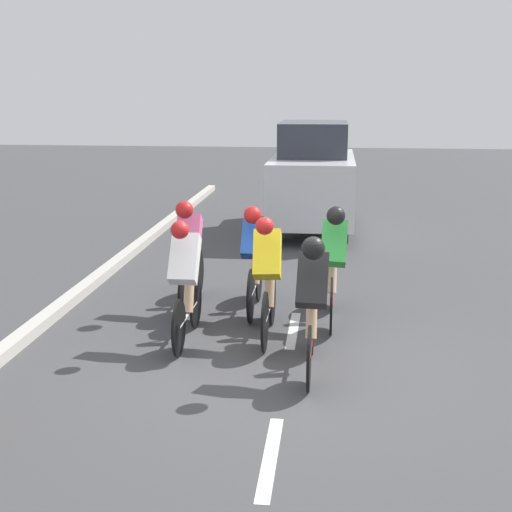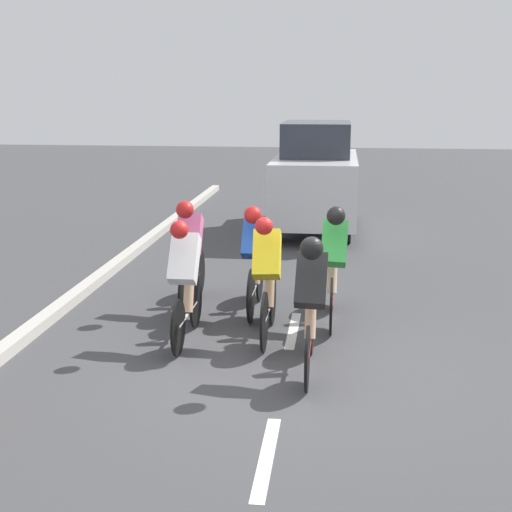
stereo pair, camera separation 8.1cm
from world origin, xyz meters
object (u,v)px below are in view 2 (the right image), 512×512
Objects in this scene: support_car at (316,178)px; cyclist_pink at (190,251)px; cyclist_green at (333,262)px; cyclist_yellow at (267,275)px; cyclist_blue at (255,256)px; cyclist_white at (185,278)px; cyclist_black at (311,300)px.

cyclist_pink is at bearing 75.53° from support_car.
support_car is (0.47, -6.21, 0.31)m from cyclist_green.
cyclist_yellow is 0.99× the size of cyclist_green.
cyclist_green is 1.01× the size of cyclist_blue.
cyclist_pink is at bearing -6.85° from cyclist_blue.
support_car is at bearing -85.69° from cyclist_green.
cyclist_white is at bearing 28.39° from cyclist_green.
cyclist_black is at bearing 91.85° from support_car.
cyclist_yellow reaches higher than cyclist_black.
cyclist_blue is 5.91m from support_car.
cyclist_pink is 0.44× the size of support_car.
cyclist_white is 0.43× the size of support_car.
cyclist_yellow is at bearing 87.45° from support_car.
support_car reaches higher than cyclist_black.
cyclist_yellow is 0.98m from cyclist_white.
cyclist_green is at bearing -97.04° from cyclist_black.
cyclist_pink is at bearing -12.72° from cyclist_green.
cyclist_black is at bearing 128.90° from cyclist_pink.
cyclist_pink reaches higher than cyclist_white.
support_car is (-0.58, -5.87, 0.35)m from cyclist_blue.
support_car is at bearing -95.66° from cyclist_blue.
cyclist_green is 6.23m from support_car.
support_car is (-0.31, -6.89, 0.34)m from cyclist_yellow.
cyclist_green is (-1.95, 0.44, 0.01)m from cyclist_pink.
cyclist_pink is at bearing -51.10° from cyclist_black.
cyclist_black is at bearing 118.47° from cyclist_yellow.
cyclist_green is 1.10m from cyclist_blue.
cyclist_black reaches higher than cyclist_blue.
cyclist_black is 1.00× the size of cyclist_blue.
cyclist_white is at bearing -27.53° from cyclist_black.
support_car is (0.26, -7.92, 0.31)m from cyclist_black.
cyclist_yellow reaches higher than cyclist_blue.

